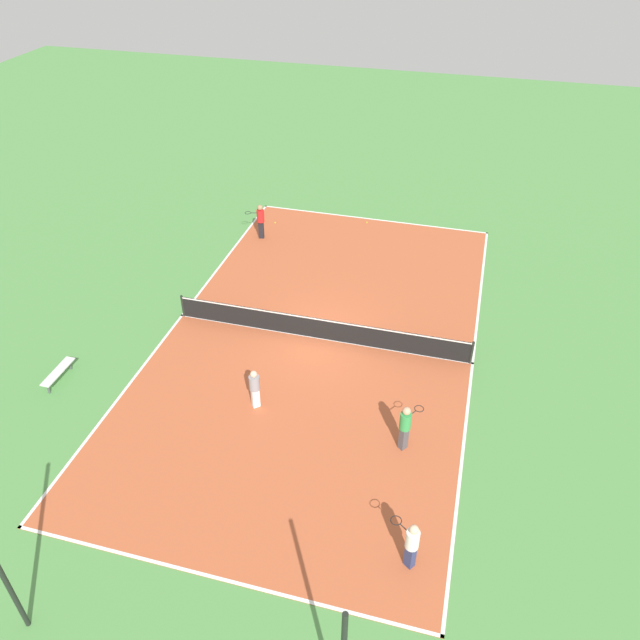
# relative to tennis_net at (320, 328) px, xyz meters

# --- Properties ---
(ground_plane) EXTENTS (80.00, 80.00, 0.00)m
(ground_plane) POSITION_rel_tennis_net_xyz_m (0.00, 0.00, -0.52)
(ground_plane) COLOR #518E47
(court_surface) EXTENTS (11.87, 21.14, 0.02)m
(court_surface) POSITION_rel_tennis_net_xyz_m (0.00, 0.00, -0.51)
(court_surface) COLOR #B75633
(court_surface) RESTS_ON ground_plane
(tennis_net) EXTENTS (11.67, 0.10, 0.98)m
(tennis_net) POSITION_rel_tennis_net_xyz_m (0.00, 0.00, 0.00)
(tennis_net) COLOR black
(tennis_net) RESTS_ON court_surface
(bench) EXTENTS (0.36, 1.63, 0.45)m
(bench) POSITION_rel_tennis_net_xyz_m (8.38, 4.82, -0.13)
(bench) COLOR silver
(bench) RESTS_ON ground_plane
(player_baseline_gray) EXTENTS (0.51, 0.51, 1.55)m
(player_baseline_gray) POSITION_rel_tennis_net_xyz_m (1.13, 4.22, 0.38)
(player_baseline_gray) COLOR white
(player_baseline_gray) RESTS_ON court_surface
(player_far_green) EXTENTS (0.80, 0.96, 1.73)m
(player_far_green) POSITION_rel_tennis_net_xyz_m (-4.02, 4.78, 0.50)
(player_far_green) COLOR #4C4C51
(player_far_green) RESTS_ON court_surface
(player_coach_red) EXTENTS (0.98, 0.53, 1.77)m
(player_coach_red) POSITION_rel_tennis_net_xyz_m (4.93, -7.12, 0.52)
(player_coach_red) COLOR black
(player_coach_red) RESTS_ON court_surface
(player_far_white) EXTENTS (0.95, 0.81, 1.65)m
(player_far_white) POSITION_rel_tennis_net_xyz_m (-4.81, 8.83, 0.45)
(player_far_white) COLOR navy
(player_far_white) RESTS_ON court_surface
(tennis_ball_far_baseline) EXTENTS (0.07, 0.07, 0.07)m
(tennis_ball_far_baseline) POSITION_rel_tennis_net_xyz_m (0.19, -10.02, -0.47)
(tennis_ball_far_baseline) COLOR #CCE033
(tennis_ball_far_baseline) RESTS_ON court_surface
(tennis_ball_near_net) EXTENTS (0.07, 0.07, 0.07)m
(tennis_ball_near_net) POSITION_rel_tennis_net_xyz_m (4.76, -8.74, -0.47)
(tennis_ball_near_net) COLOR #CCE033
(tennis_ball_near_net) RESTS_ON court_surface
(fence_post_back_right) EXTENTS (0.12, 0.12, 4.23)m
(fence_post_back_right) POSITION_rel_tennis_net_xyz_m (3.93, 12.85, 1.59)
(fence_post_back_right) COLOR black
(fence_post_back_right) RESTS_ON ground_plane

